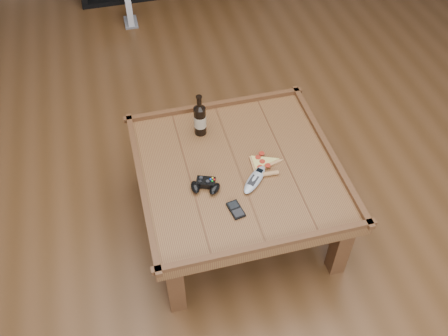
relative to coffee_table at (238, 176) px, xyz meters
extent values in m
plane|color=#4C2D15|center=(0.00, 0.00, -0.39)|extent=(6.00, 6.00, 0.00)
cube|color=#562A18|center=(0.00, 0.00, 0.03)|extent=(1.00, 1.00, 0.06)
cube|color=#3E1E10|center=(-0.42, -0.42, -0.20)|extent=(0.08, 0.08, 0.39)
cube|color=#3E1E10|center=(0.42, -0.42, -0.20)|extent=(0.08, 0.08, 0.39)
cube|color=#3E1E10|center=(-0.42, 0.42, -0.20)|extent=(0.08, 0.08, 0.39)
cube|color=#3E1E10|center=(0.42, 0.42, -0.20)|extent=(0.08, 0.08, 0.39)
cube|color=#3E1E10|center=(0.00, 0.48, 0.07)|extent=(1.03, 0.03, 0.03)
cube|color=#3E1E10|center=(0.00, -0.48, 0.07)|extent=(1.03, 0.03, 0.03)
cube|color=#3E1E10|center=(0.48, 0.00, 0.07)|extent=(0.03, 1.03, 0.03)
cube|color=#3E1E10|center=(-0.48, 0.00, 0.07)|extent=(0.03, 1.03, 0.03)
cylinder|color=black|center=(-0.13, 0.30, 0.14)|extent=(0.06, 0.06, 0.17)
cone|color=black|center=(-0.13, 0.30, 0.24)|extent=(0.06, 0.06, 0.03)
cylinder|color=black|center=(-0.13, 0.30, 0.27)|extent=(0.03, 0.03, 0.06)
cylinder|color=black|center=(-0.13, 0.30, 0.31)|extent=(0.03, 0.03, 0.01)
cylinder|color=tan|center=(-0.13, 0.30, 0.14)|extent=(0.07, 0.07, 0.07)
cube|color=black|center=(-0.18, -0.07, 0.08)|extent=(0.11, 0.09, 0.03)
ellipsoid|color=black|center=(-0.24, -0.08, 0.08)|extent=(0.04, 0.08, 0.04)
ellipsoid|color=black|center=(-0.15, -0.12, 0.08)|extent=(0.08, 0.08, 0.04)
cylinder|color=black|center=(-0.20, -0.05, 0.10)|extent=(0.02, 0.02, 0.01)
cylinder|color=black|center=(-0.18, -0.08, 0.10)|extent=(0.02, 0.02, 0.01)
cylinder|color=yellow|center=(-0.15, -0.07, 0.10)|extent=(0.01, 0.01, 0.01)
cylinder|color=red|center=(-0.14, -0.08, 0.10)|extent=(0.01, 0.01, 0.01)
cylinder|color=#0C33CC|center=(-0.16, -0.07, 0.10)|extent=(0.01, 0.01, 0.01)
cylinder|color=#0C9919|center=(-0.15, -0.08, 0.10)|extent=(0.01, 0.01, 0.01)
cylinder|color=#AF834C|center=(0.12, -0.08, 0.07)|extent=(0.13, 0.03, 0.02)
cylinder|color=#B02816|center=(0.10, -0.04, 0.08)|extent=(0.03, 0.03, 0.00)
cylinder|color=#B02816|center=(0.14, -0.03, 0.08)|extent=(0.03, 0.03, 0.00)
cylinder|color=#B02816|center=(0.13, 0.00, 0.08)|extent=(0.03, 0.03, 0.00)
cylinder|color=#B02816|center=(0.11, 0.03, 0.08)|extent=(0.03, 0.03, 0.00)
cylinder|color=#B02816|center=(0.14, 0.05, 0.08)|extent=(0.03, 0.03, 0.00)
cube|color=black|center=(-0.08, -0.26, 0.07)|extent=(0.07, 0.11, 0.01)
cube|color=black|center=(-0.09, -0.23, 0.07)|extent=(0.05, 0.05, 0.00)
cube|color=black|center=(-0.08, -0.28, 0.07)|extent=(0.05, 0.05, 0.00)
ellipsoid|color=#999FA6|center=(0.05, -0.11, 0.07)|extent=(0.18, 0.19, 0.03)
cube|color=black|center=(0.09, -0.07, 0.09)|extent=(0.04, 0.04, 0.00)
cube|color=black|center=(0.04, -0.12, 0.09)|extent=(0.07, 0.07, 0.00)
cube|color=gray|center=(-0.32, 2.21, -0.38)|extent=(0.11, 0.19, 0.02)
cube|color=white|center=(-0.32, 2.21, -0.26)|extent=(0.05, 0.17, 0.22)
camera|label=1|loc=(-0.49, -1.61, 1.92)|focal=40.00mm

